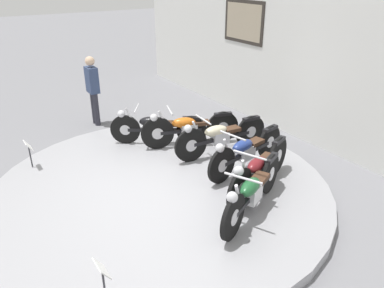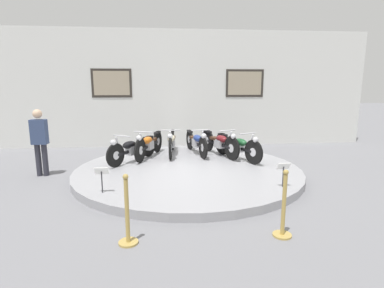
{
  "view_description": "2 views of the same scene",
  "coord_description": "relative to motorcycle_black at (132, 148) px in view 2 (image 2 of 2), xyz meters",
  "views": [
    {
      "loc": [
        4.81,
        -2.51,
        3.43
      ],
      "look_at": [
        0.29,
        0.44,
        0.92
      ],
      "focal_mm": 35.0,
      "sensor_mm": 36.0,
      "label": 1
    },
    {
      "loc": [
        -0.6,
        -7.3,
        2.19
      ],
      "look_at": [
        0.1,
        0.04,
        0.76
      ],
      "focal_mm": 28.0,
      "sensor_mm": 36.0,
      "label": 2
    }
  ],
  "objects": [
    {
      "name": "ground_plane",
      "position": [
        1.46,
        -0.71,
        -0.55
      ],
      "size": [
        60.0,
        60.0,
        0.0
      ],
      "primitive_type": "plane",
      "color": "slate"
    },
    {
      "name": "info_placard_front_left",
      "position": [
        -0.34,
        -2.38,
        -0.01
      ],
      "size": [
        0.26,
        0.11,
        0.51
      ],
      "color": "#333338",
      "rests_on": "display_platform"
    },
    {
      "name": "motorcycle_cream",
      "position": [
        1.09,
        0.8,
        0.02
      ],
      "size": [
        0.54,
        2.0,
        0.8
      ],
      "color": "black",
      "rests_on": "display_platform"
    },
    {
      "name": "motorcycle_black",
      "position": [
        0.0,
        0.0,
        0.0
      ],
      "size": [
        1.16,
        1.64,
        0.78
      ],
      "color": "black",
      "rests_on": "display_platform"
    },
    {
      "name": "motorcycle_green",
      "position": [
        2.92,
        -0.0,
        0.02
      ],
      "size": [
        0.91,
        1.83,
        0.8
      ],
      "color": "black",
      "rests_on": "display_platform"
    },
    {
      "name": "display_platform",
      "position": [
        1.46,
        -0.71,
        -0.46
      ],
      "size": [
        5.61,
        5.61,
        0.17
      ],
      "primitive_type": "cylinder",
      "color": "#99999E",
      "rests_on": "ground_plane"
    },
    {
      "name": "stanchion_post_left_of_entry",
      "position": [
        0.34,
        -4.05,
        -0.2
      ],
      "size": [
        0.28,
        0.28,
        1.02
      ],
      "color": "tan",
      "rests_on": "ground_plane"
    },
    {
      "name": "back_wall",
      "position": [
        1.46,
        3.08,
        1.54
      ],
      "size": [
        14.0,
        0.22,
        4.17
      ],
      "color": "silver",
      "rests_on": "ground_plane"
    },
    {
      "name": "info_placard_front_centre",
      "position": [
        3.26,
        -2.38,
        -0.01
      ],
      "size": [
        0.26,
        0.11,
        0.51
      ],
      "color": "#333338",
      "rests_on": "display_platform"
    },
    {
      "name": "visitor_standing",
      "position": [
        -2.15,
        -0.52,
        0.39
      ],
      "size": [
        0.36,
        0.22,
        1.65
      ],
      "color": "#2D2D38",
      "rests_on": "ground_plane"
    },
    {
      "name": "motorcycle_orange",
      "position": [
        0.43,
        0.51,
        0.02
      ],
      "size": [
        0.75,
        1.92,
        0.81
      ],
      "color": "black",
      "rests_on": "display_platform"
    },
    {
      "name": "stanchion_post_right_of_entry",
      "position": [
        2.59,
        -4.05,
        -0.2
      ],
      "size": [
        0.28,
        0.28,
        1.02
      ],
      "color": "tan",
      "rests_on": "ground_plane"
    },
    {
      "name": "motorcycle_maroon",
      "position": [
        2.5,
        0.51,
        0.03
      ],
      "size": [
        0.81,
        1.9,
        0.81
      ],
      "color": "black",
      "rests_on": "display_platform"
    },
    {
      "name": "motorcycle_blue",
      "position": [
        1.84,
        0.8,
        0.01
      ],
      "size": [
        0.57,
        1.96,
        0.79
      ],
      "color": "black",
      "rests_on": "display_platform"
    }
  ]
}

